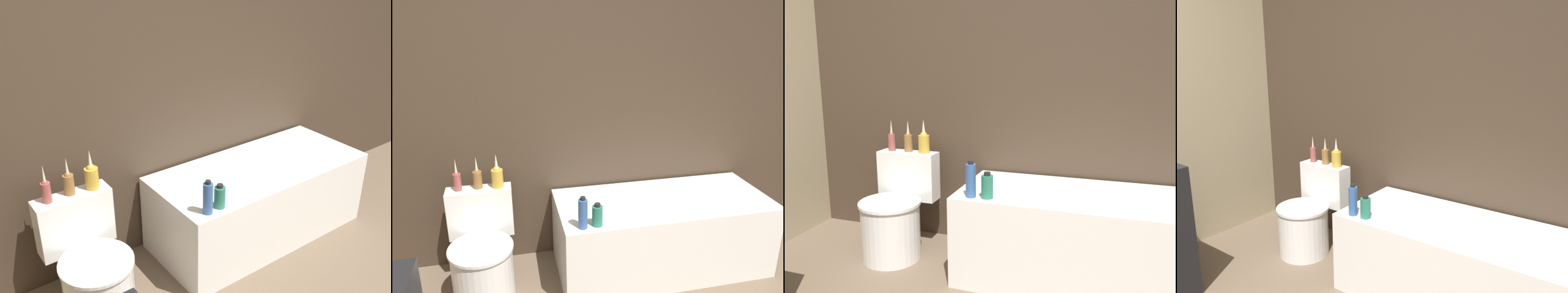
% 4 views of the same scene
% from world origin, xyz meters
% --- Properties ---
extents(wall_back_tiled, '(6.40, 0.06, 2.60)m').
position_xyz_m(wall_back_tiled, '(0.00, 2.16, 1.30)').
color(wall_back_tiled, '#423326').
rests_on(wall_back_tiled, ground_plane).
extents(bathtub, '(1.53, 0.66, 0.55)m').
position_xyz_m(bathtub, '(0.75, 1.78, 0.28)').
color(bathtub, white).
rests_on(bathtub, ground).
extents(toilet, '(0.44, 0.55, 0.69)m').
position_xyz_m(toilet, '(-0.54, 1.74, 0.28)').
color(toilet, white).
rests_on(toilet, ground).
extents(vase_gold, '(0.05, 0.05, 0.23)m').
position_xyz_m(vase_gold, '(-0.67, 1.95, 0.77)').
color(vase_gold, '#994C47').
rests_on(vase_gold, toilet).
extents(vase_silver, '(0.06, 0.06, 0.23)m').
position_xyz_m(vase_silver, '(-0.54, 1.96, 0.77)').
color(vase_silver, olive).
rests_on(vase_silver, toilet).
extents(vase_bronze, '(0.08, 0.08, 0.24)m').
position_xyz_m(vase_bronze, '(-0.41, 1.94, 0.77)').
color(vase_bronze, gold).
rests_on(vase_bronze, toilet).
extents(shampoo_bottle_tall, '(0.06, 0.06, 0.21)m').
position_xyz_m(shampoo_bottle_tall, '(0.10, 1.52, 0.65)').
color(shampoo_bottle_tall, '#335999').
rests_on(shampoo_bottle_tall, bathtub).
extents(shampoo_bottle_short, '(0.07, 0.07, 0.15)m').
position_xyz_m(shampoo_bottle_short, '(0.19, 1.53, 0.62)').
color(shampoo_bottle_short, '#267259').
rests_on(shampoo_bottle_short, bathtub).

